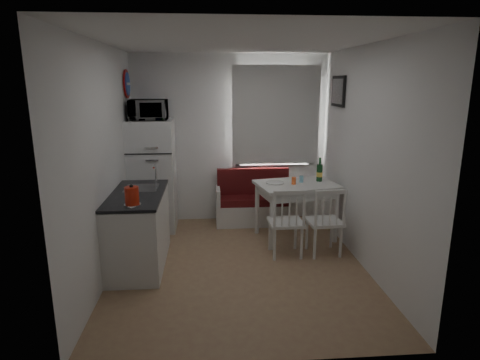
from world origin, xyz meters
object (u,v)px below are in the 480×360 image
Objects in this scene: dining_table at (296,190)px; microwave at (149,110)px; kitchen_counter at (139,229)px; kettle at (132,196)px; bench at (254,206)px; chair_right at (327,215)px; chair_left at (287,216)px; wine_bottle at (320,169)px; fridge at (153,175)px.

dining_table is 2.37m from microwave.
kettle is (0.05, -0.54, 0.56)m from kitchen_counter.
bench is 0.99× the size of dining_table.
chair_right is 2.86m from microwave.
chair_left is 2.47m from microwave.
dining_table is 0.45m from wine_bottle.
chair_left is at bearing -33.98° from fridge.
wine_bottle is (0.87, -0.56, 0.69)m from bench.
chair_left is (0.27, -1.32, 0.28)m from bench.
microwave reaches higher than fridge.
fridge is at bearing 90.97° from kettle.
kitchen_counter is at bearing -172.91° from dining_table.
chair_right is 0.92× the size of microwave.
kitchen_counter reaches higher than wine_bottle.
bench is 2.27× the size of microwave.
kitchen_counter is at bearing 95.28° from kettle.
microwave is (-2.05, 0.50, 1.08)m from dining_table.
chair_right is at bearing -59.78° from bench.
dining_table is at bearing -13.73° from microwave.
dining_table is at bearing 106.53° from chair_right.
kitchen_counter is at bearing -90.94° from microwave.
dining_table is (0.52, -0.66, 0.43)m from bench.
chair_left is 1.05m from wine_bottle.
kitchen_counter is at bearing -161.88° from wine_bottle.
kettle is 2.72m from wine_bottle.
kitchen_counter is 1.11× the size of bench.
kitchen_counter is 1.83m from chair_left.
kitchen_counter is at bearing 176.60° from chair_right.
microwave is 2.57m from wine_bottle.
dining_table is 2.13m from fridge.
microwave is at bearing 90.99° from kettle.
wine_bottle reaches higher than bench.
chair_left is at bearing 175.94° from chair_right.
dining_table is 2.28× the size of microwave.
microwave is at bearing 170.51° from wine_bottle.
dining_table is (2.07, 0.69, 0.26)m from kitchen_counter.
wine_bottle is at bearing -9.49° from microwave.
kitchen_counter is 1.10× the size of dining_table.
microwave is (-1.80, 1.17, 1.23)m from chair_left.
dining_table is at bearing 67.81° from chair_left.
chair_left is 1.01× the size of chair_right.
bench is at bearing 116.09° from chair_right.
kettle is at bearing -150.76° from wine_bottle.
microwave is at bearing 149.04° from chair_right.
dining_table is at bearing 18.48° from kitchen_counter.
bench is 2.46× the size of chair_right.
fridge is 3.14× the size of microwave.
fridge is at bearing 169.35° from wine_bottle.
kitchen_counter is 2.32m from chair_right.
kitchen_counter reaches higher than bench.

